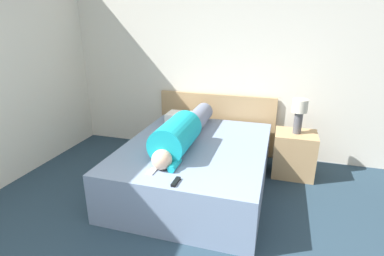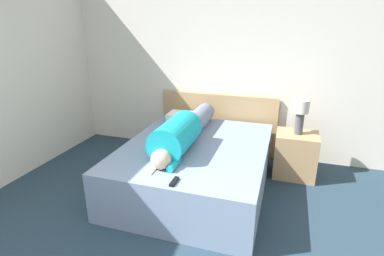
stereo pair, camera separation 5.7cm
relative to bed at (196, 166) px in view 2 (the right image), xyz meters
name	(u,v)px [view 2 (the right image)]	position (x,y,z in m)	size (l,w,h in m)	color
wall_back	(224,63)	(0.04, 1.15, 1.04)	(5.59, 0.06, 2.60)	silver
bed	(196,166)	(0.00, 0.00, 0.00)	(1.56, 1.97, 0.53)	#7589A8
headboard	(218,123)	(0.00, 1.08, 0.17)	(1.68, 0.04, 0.87)	tan
nightstand	(295,155)	(1.09, 0.63, 0.02)	(0.49, 0.43, 0.56)	tan
table_lamp	(301,112)	(1.09, 0.63, 0.57)	(0.18, 0.18, 0.42)	#4C4C51
person_lying	(183,131)	(-0.14, -0.02, 0.42)	(0.36, 1.69, 0.36)	#DBB293
pillow_near_headboard	(188,118)	(-0.34, 0.72, 0.33)	(0.53, 0.28, 0.13)	white
tv_remote	(174,182)	(0.07, -0.87, 0.28)	(0.04, 0.15, 0.02)	black
cell_phone	(151,171)	(-0.21, -0.74, 0.27)	(0.06, 0.13, 0.01)	#B2B7BC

